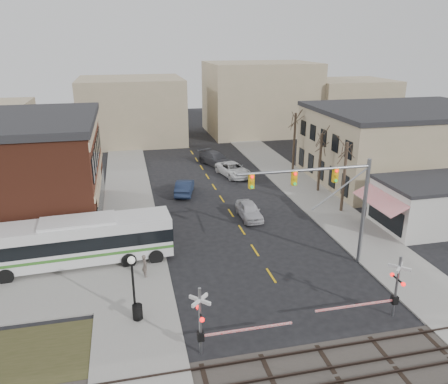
# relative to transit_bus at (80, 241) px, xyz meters

# --- Properties ---
(ground) EXTENTS (160.00, 160.00, 0.00)m
(ground) POSITION_rel_transit_bus_xyz_m (13.14, -6.73, -1.92)
(ground) COLOR black
(ground) RESTS_ON ground
(sidewalk_west) EXTENTS (5.00, 60.00, 0.12)m
(sidewalk_west) POSITION_rel_transit_bus_xyz_m (3.64, 13.27, -1.86)
(sidewalk_west) COLOR gray
(sidewalk_west) RESTS_ON ground
(sidewalk_east) EXTENTS (5.00, 60.00, 0.12)m
(sidewalk_east) POSITION_rel_transit_bus_xyz_m (22.64, 13.27, -1.86)
(sidewalk_east) COLOR gray
(sidewalk_east) RESTS_ON ground
(ballast_strip) EXTENTS (160.00, 5.00, 0.06)m
(ballast_strip) POSITION_rel_transit_bus_xyz_m (13.14, -14.73, -1.89)
(ballast_strip) COLOR #332D28
(ballast_strip) RESTS_ON ground
(rail_tracks) EXTENTS (160.00, 3.91, 0.14)m
(rail_tracks) POSITION_rel_transit_bus_xyz_m (13.14, -14.73, -1.80)
(rail_tracks) COLOR #2D231E
(rail_tracks) RESTS_ON ground
(tan_building) EXTENTS (20.30, 15.30, 8.50)m
(tan_building) POSITION_rel_transit_bus_xyz_m (35.14, 13.27, 2.34)
(tan_building) COLOR #9C906F
(tan_building) RESTS_ON ground
(awning_shop) EXTENTS (9.74, 6.20, 4.30)m
(awning_shop) POSITION_rel_transit_bus_xyz_m (29.11, 0.27, 0.24)
(awning_shop) COLOR beige
(awning_shop) RESTS_ON ground
(tree_east_a) EXTENTS (0.28, 0.28, 6.75)m
(tree_east_a) POSITION_rel_transit_bus_xyz_m (23.64, 5.27, 1.58)
(tree_east_a) COLOR #382B21
(tree_east_a) RESTS_ON sidewalk_east
(tree_east_b) EXTENTS (0.28, 0.28, 6.30)m
(tree_east_b) POSITION_rel_transit_bus_xyz_m (23.94, 11.27, 1.35)
(tree_east_b) COLOR #382B21
(tree_east_b) RESTS_ON sidewalk_east
(tree_east_c) EXTENTS (0.28, 0.28, 7.20)m
(tree_east_c) POSITION_rel_transit_bus_xyz_m (24.14, 19.27, 1.80)
(tree_east_c) COLOR #382B21
(tree_east_c) RESTS_ON sidewalk_east
(transit_bus) EXTENTS (13.40, 3.65, 3.41)m
(transit_bus) POSITION_rel_transit_bus_xyz_m (0.00, 0.00, 0.00)
(transit_bus) COLOR silver
(transit_bus) RESTS_ON ground
(traffic_signal_mast) EXTENTS (9.63, 0.30, 8.00)m
(traffic_signal_mast) POSITION_rel_transit_bus_xyz_m (17.50, -4.24, 3.80)
(traffic_signal_mast) COLOR gray
(traffic_signal_mast) RESTS_ON ground
(rr_crossing_west) EXTENTS (5.60, 1.36, 4.00)m
(rr_crossing_west) POSITION_rel_transit_bus_xyz_m (7.31, -11.56, 0.05)
(rr_crossing_west) COLOR gray
(rr_crossing_west) RESTS_ON ground
(rr_crossing_east) EXTENTS (5.60, 1.36, 4.00)m
(rr_crossing_east) POSITION_rel_transit_bus_xyz_m (18.37, -10.85, 0.05)
(rr_crossing_east) COLOR gray
(rr_crossing_east) RESTS_ON ground
(street_lamp) EXTENTS (0.44, 0.44, 4.04)m
(street_lamp) POSITION_rel_transit_bus_xyz_m (3.62, -7.69, 1.11)
(street_lamp) COLOR black
(street_lamp) RESTS_ON sidewalk_west
(trash_bin) EXTENTS (0.60, 0.60, 0.93)m
(trash_bin) POSITION_rel_transit_bus_xyz_m (3.74, -7.88, -1.34)
(trash_bin) COLOR black
(trash_bin) RESTS_ON sidewalk_west
(car_a) EXTENTS (1.83, 4.48, 1.52)m
(car_a) POSITION_rel_transit_bus_xyz_m (14.51, 5.73, -1.16)
(car_a) COLOR #B9B8BD
(car_a) RESTS_ON ground
(car_b) EXTENTS (2.80, 5.05, 1.58)m
(car_b) POSITION_rel_transit_bus_xyz_m (9.58, 13.65, -1.13)
(car_b) COLOR #17213A
(car_b) RESTS_ON ground
(car_c) EXTENTS (3.85, 6.18, 1.59)m
(car_c) POSITION_rel_transit_bus_xyz_m (16.27, 18.85, -1.12)
(car_c) COLOR white
(car_c) RESTS_ON ground
(car_d) EXTENTS (4.51, 6.34, 1.70)m
(car_d) POSITION_rel_transit_bus_xyz_m (15.20, 24.05, -1.07)
(car_d) COLOR #424247
(car_d) RESTS_ON ground
(pedestrian_near) EXTENTS (0.48, 0.66, 1.65)m
(pedestrian_near) POSITION_rel_transit_bus_xyz_m (4.46, -3.01, -0.97)
(pedestrian_near) COLOR #61564E
(pedestrian_near) RESTS_ON sidewalk_west
(pedestrian_far) EXTENTS (0.99, 1.02, 1.66)m
(pedestrian_far) POSITION_rel_transit_bus_xyz_m (3.28, -0.01, -0.97)
(pedestrian_far) COLOR #353D5E
(pedestrian_far) RESTS_ON sidewalk_west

